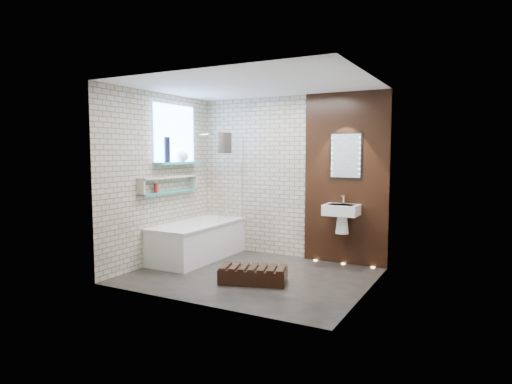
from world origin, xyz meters
The scene contains 15 objects.
ground centered at (0.00, 0.00, 0.00)m, with size 3.20×3.20×0.00m, color black.
room_shell centered at (0.00, 0.00, 1.30)m, with size 3.24×3.20×2.60m.
walnut_panel centered at (0.95, 1.27, 1.30)m, with size 1.30×0.06×2.60m, color black.
clerestory_window centered at (-1.57, 0.35, 1.90)m, with size 0.18×1.00×0.94m.
display_niche centered at (-1.53, 0.15, 1.20)m, with size 0.14×1.30×0.26m.
bathtub centered at (-1.22, 0.45, 0.29)m, with size 0.79×1.74×0.70m.
bath_screen centered at (-0.87, 0.89, 1.28)m, with size 0.01×0.78×1.40m, color white.
towel centered at (-0.87, 0.73, 1.85)m, with size 0.10×0.25×0.33m, color black.
shower_head centered at (-1.30, 0.95, 2.00)m, with size 0.18×0.18×0.02m, color silver.
washbasin centered at (0.95, 1.07, 0.79)m, with size 0.50×0.36×0.58m.
led_mirror centered at (0.95, 1.23, 1.65)m, with size 0.50×0.02×0.70m.
walnut_step centered at (0.20, -0.30, 0.10)m, with size 0.87×0.39×0.19m, color black.
niche_bottles centered at (-1.53, -0.16, 1.16)m, with size 0.06×0.08×0.14m.
sill_vases centered at (-1.50, 0.32, 1.68)m, with size 0.18×0.52×0.39m.
floor_uplights centered at (0.95, 1.20, 0.01)m, with size 0.96×0.06×0.01m.
Camera 1 is at (2.87, -5.24, 1.71)m, focal length 30.87 mm.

